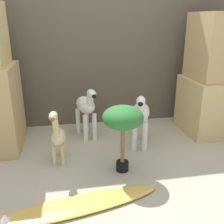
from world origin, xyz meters
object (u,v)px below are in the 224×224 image
Objects in this scene: potted_palm_front at (123,120)px; surfboard at (72,206)px; zebra_left at (86,107)px; zebra_right at (141,114)px; giraffe_figurine at (58,135)px.

surfboard is (-0.49, -0.45, -0.49)m from potted_palm_front.
surfboard is at bearing -137.13° from potted_palm_front.
zebra_right is at bearing -32.27° from zebra_left.
zebra_right is 0.66m from zebra_left.
zebra_left is at bearing 147.73° from zebra_right.
giraffe_figurine is at bearing 156.76° from potted_palm_front.
surfboard is (0.10, -0.70, -0.28)m from giraffe_figurine.
zebra_left is 1.00× the size of potted_palm_front.
potted_palm_front reaches higher than giraffe_figurine.
potted_palm_front is at bearing -72.16° from zebra_left.
surfboard is (-0.79, -0.90, -0.36)m from zebra_right.
potted_palm_front reaches higher than zebra_right.
zebra_right is 1.25m from surfboard.
potted_palm_front is at bearing 42.87° from surfboard.
zebra_right is 0.45× the size of surfboard.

